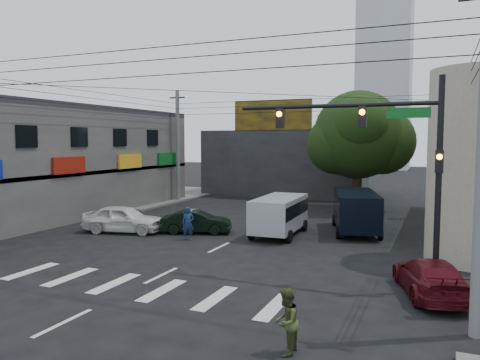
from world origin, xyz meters
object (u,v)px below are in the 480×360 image
Objects in this scene: utility_pole_far_left at (178,146)px; dark_sedan at (197,222)px; silver_minivan at (279,216)px; pedestrian_olive at (286,322)px; white_compact at (123,219)px; traffic_gantry at (387,148)px; utility_pole_far_right at (456,148)px; street_tree at (358,135)px; traffic_officer at (188,223)px; navy_van at (356,212)px; maroon_sedan at (430,277)px.

dark_sedan is at bearing -55.25° from utility_pole_far_left.
utility_pole_far_left is 16.22m from silver_minivan.
dark_sedan is 15.04m from pedestrian_olive.
white_compact is 8.62m from silver_minivan.
traffic_gantry is 10.00m from silver_minivan.
utility_pole_far_right reaches higher than pedestrian_olive.
utility_pole_far_left is at bearing 4.93° from white_compact.
utility_pole_far_left and utility_pole_far_right have the same top height.
street_tree is 5.13× the size of traffic_officer.
pedestrian_olive is (8.51, -10.38, -0.05)m from traffic_officer.
navy_van is at bearing -177.40° from pedestrian_olive.
utility_pole_far_left is at bearing 15.17° from dark_sedan.
utility_pole_far_left is 1.90× the size of silver_minivan.
traffic_officer is (-12.72, -13.00, -3.75)m from utility_pole_far_right.
pedestrian_olive reaches higher than dark_sedan.
traffic_gantry is at bearing -78.01° from street_tree.
utility_pole_far_right is at bearing -43.04° from silver_minivan.
navy_van is at bearing -79.24° from white_compact.
street_tree is 0.95× the size of utility_pole_far_right.
traffic_officer is at bearing 174.95° from dark_sedan.
utility_pole_far_right is at bearing 21.72° from traffic_officer.
maroon_sedan is at bearing -119.31° from white_compact.
silver_minivan is 4.90m from traffic_officer.
maroon_sedan is (5.34, -18.47, -4.86)m from street_tree.
navy_van is 9.30m from traffic_officer.
traffic_officer reaches higher than maroon_sedan.
dark_sedan is (-13.16, -11.29, -3.98)m from utility_pole_far_right.
pedestrian_olive is (16.78, -23.38, -3.80)m from utility_pole_far_left.
navy_van is 15.82m from pedestrian_olive.
pedestrian_olive is at bearing -162.91° from silver_minivan.
utility_pole_far_right reaches higher than maroon_sedan.
pedestrian_olive reaches higher than maroon_sedan.
navy_van is (-5.16, -7.60, -3.48)m from utility_pole_far_right.
traffic_gantry is 0.78× the size of utility_pole_far_right.
silver_minivan is at bearing 131.44° from traffic_gantry.
traffic_gantry reaches higher than traffic_officer.
utility_pole_far_right is 13.84m from silver_minivan.
traffic_gantry reaches higher than silver_minivan.
utility_pole_far_right is (6.50, -1.00, -0.87)m from street_tree.
navy_van is (3.64, 2.47, 0.09)m from silver_minivan.
maroon_sedan is at bearing 151.84° from pedestrian_olive.
utility_pole_far_right reaches higher than silver_minivan.
white_compact is at bearing -72.51° from utility_pole_far_left.
maroon_sedan is 0.94× the size of silver_minivan.
street_tree is 18.42m from traffic_gantry.
traffic_gantry is 17.21m from utility_pole_far_right.
street_tree reaches higher than silver_minivan.
pedestrian_olive is at bearing -100.22° from utility_pole_far_right.
dark_sedan is 2.37× the size of traffic_officer.
utility_pole_far_left is 15.86m from traffic_officer.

